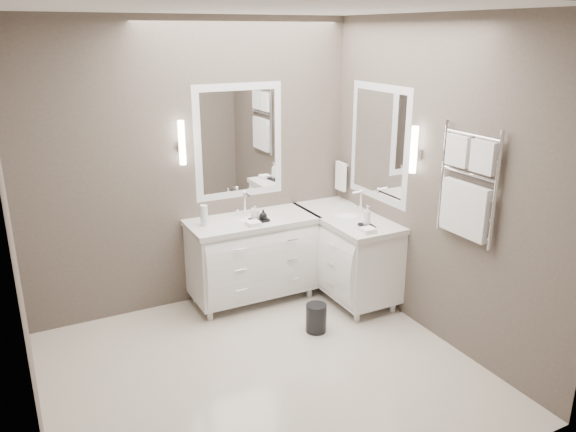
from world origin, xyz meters
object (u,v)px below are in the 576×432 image
vanity_back (252,254)px  waste_bin (316,318)px  vanity_right (346,250)px  towel_ladder (467,191)px

vanity_back → waste_bin: size_ratio=4.80×
vanity_right → towel_ladder: (0.23, -1.30, 0.91)m
vanity_right → towel_ladder: 1.60m
vanity_right → waste_bin: vanity_right is taller
waste_bin → vanity_back: bearing=106.0°
towel_ladder → waste_bin: towel_ladder is taller
towel_ladder → waste_bin: 1.72m
vanity_back → waste_bin: vanity_back is taller
towel_ladder → waste_bin: (-0.86, 0.79, -1.26)m
vanity_back → vanity_right: size_ratio=1.00×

